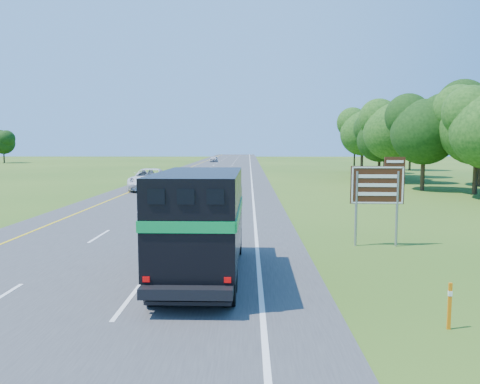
{
  "coord_description": "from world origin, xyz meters",
  "views": [
    {
      "loc": [
        5.14,
        -10.35,
        4.33
      ],
      "look_at": [
        4.66,
        15.67,
        1.64
      ],
      "focal_mm": 35.0,
      "sensor_mm": 36.0,
      "label": 1
    }
  ],
  "objects": [
    {
      "name": "horse_truck",
      "position": [
        3.64,
        4.4,
        1.88
      ],
      "size": [
        2.56,
        7.81,
        3.44
      ],
      "rotation": [
        0.0,
        0.0,
        -0.01
      ],
      "color": "black",
      "rests_on": "road"
    },
    {
      "name": "far_car",
      "position": [
        -3.13,
        100.62,
        0.73
      ],
      "size": [
        1.83,
        4.11,
        1.37
      ],
      "primitive_type": "imported",
      "rotation": [
        0.0,
        0.0,
        -0.05
      ],
      "color": "silver",
      "rests_on": "road"
    },
    {
      "name": "ground",
      "position": [
        0.0,
        0.0,
        0.0
      ],
      "size": [
        300.0,
        300.0,
        0.0
      ],
      "primitive_type": "plane",
      "color": "#2B5115",
      "rests_on": "ground"
    },
    {
      "name": "lane_markings",
      "position": [
        0.0,
        50.0,
        0.04
      ],
      "size": [
        11.15,
        260.0,
        0.01
      ],
      "color": "yellow",
      "rests_on": "road"
    },
    {
      "name": "exit_sign",
      "position": [
        10.59,
        9.3,
        2.46
      ],
      "size": [
        2.24,
        0.17,
        3.79
      ],
      "rotation": [
        0.0,
        0.0,
        -0.04
      ],
      "color": "gray",
      "rests_on": "ground"
    },
    {
      "name": "road",
      "position": [
        0.0,
        50.0,
        0.02
      ],
      "size": [
        15.0,
        260.0,
        0.04
      ],
      "primitive_type": "cube",
      "color": "#38383A",
      "rests_on": "ground"
    },
    {
      "name": "white_suv",
      "position": [
        -4.09,
        33.05,
        1.03
      ],
      "size": [
        3.76,
        7.32,
        1.98
      ],
      "primitive_type": "imported",
      "rotation": [
        0.0,
        0.0,
        0.07
      ],
      "color": "white",
      "rests_on": "road"
    },
    {
      "name": "delineator",
      "position": [
        9.84,
        0.31,
        0.6
      ],
      "size": [
        0.09,
        0.05,
        1.12
      ],
      "color": "orange",
      "rests_on": "ground"
    }
  ]
}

